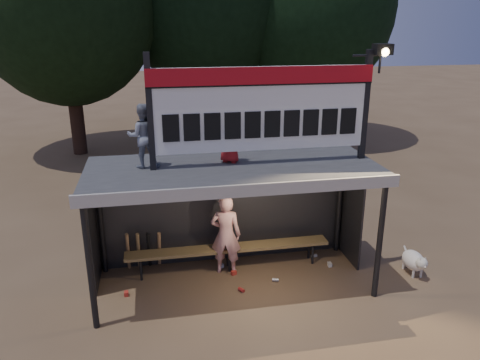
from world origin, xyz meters
name	(u,v)px	position (x,y,z in m)	size (l,w,h in m)	color
ground	(234,283)	(0.00, 0.00, 0.00)	(80.00, 80.00, 0.00)	brown
player	(226,235)	(-0.07, 0.44, 0.80)	(0.58, 0.38, 1.60)	white
child_a	(143,136)	(-1.48, 0.17, 2.86)	(0.52, 0.41, 1.08)	gray
child_b	(230,137)	(-0.02, 0.20, 2.77)	(0.44, 0.29, 0.90)	maroon
dugout_shelter	(231,186)	(0.00, 0.24, 1.85)	(5.10, 2.08, 2.32)	#39393B
scoreboard_assembly	(266,106)	(0.56, -0.01, 3.32)	(4.10, 0.27, 1.99)	black
bench	(229,249)	(0.00, 0.55, 0.43)	(4.00, 0.35, 0.48)	olive
tree_right	(314,6)	(5.00, 10.50, 5.19)	(6.08, 6.08, 8.72)	black
dog	(414,261)	(3.49, -0.32, 0.28)	(0.36, 0.81, 0.49)	white
bats	(144,250)	(-1.64, 0.82, 0.43)	(0.69, 0.35, 0.84)	#966E46
litter	(250,274)	(0.36, 0.20, 0.04)	(4.04, 1.10, 0.08)	red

